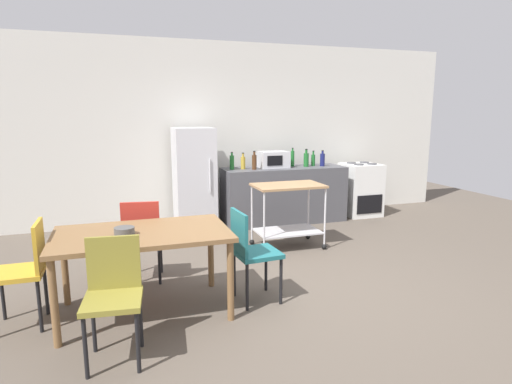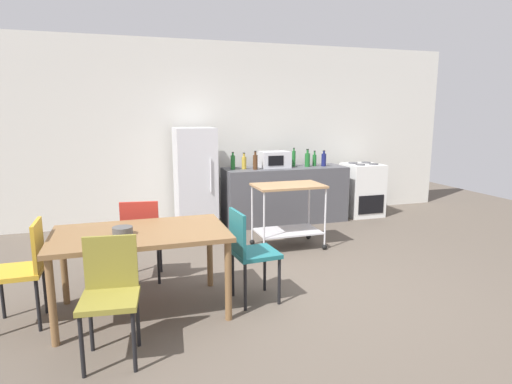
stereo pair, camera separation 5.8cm
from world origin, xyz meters
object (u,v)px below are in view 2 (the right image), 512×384
(kitchen_cart, at_px, (288,205))
(microwave, at_px, (275,159))
(bottle_olive_oil, at_px, (244,162))
(chair_mustard, at_px, (25,266))
(refrigerator, at_px, (195,178))
(chair_olive, at_px, (110,290))
(bottle_sesame_oil, at_px, (324,159))
(fruit_bowl, at_px, (123,231))
(bottle_vinegar, at_px, (294,158))
(dining_table, at_px, (141,240))
(chair_red, at_px, (142,234))
(stove_oven, at_px, (362,190))
(bottle_hot_sauce, at_px, (307,159))
(bottle_soy_sauce, at_px, (314,160))
(bottle_soda, at_px, (233,162))
(bottle_wine, at_px, (255,162))
(chair_teal, at_px, (249,249))

(kitchen_cart, relative_size, microwave, 1.98)
(kitchen_cart, height_order, bottle_olive_oil, bottle_olive_oil)
(chair_mustard, relative_size, refrigerator, 0.57)
(chair_olive, xyz_separation_m, bottle_sesame_oil, (3.33, 3.27, 0.49))
(microwave, bearing_deg, fruit_bowl, -131.14)
(bottle_vinegar, bearing_deg, dining_table, -133.59)
(chair_red, relative_size, refrigerator, 0.57)
(chair_olive, relative_size, stove_oven, 0.97)
(microwave, xyz_separation_m, bottle_hot_sauce, (0.55, -0.06, -0.01))
(stove_oven, relative_size, fruit_bowl, 5.42)
(chair_mustard, height_order, bottle_vinegar, bottle_vinegar)
(stove_oven, distance_m, bottle_soy_sauce, 1.07)
(bottle_soda, height_order, bottle_vinegar, bottle_vinegar)
(chair_red, distance_m, kitchen_cart, 2.00)
(chair_mustard, xyz_separation_m, bottle_hot_sauce, (3.73, 2.55, 0.50))
(bottle_olive_oil, bearing_deg, refrigerator, 173.61)
(kitchen_cart, height_order, bottle_soda, bottle_soda)
(refrigerator, bearing_deg, chair_red, -114.78)
(chair_olive, bearing_deg, bottle_olive_oil, 65.85)
(dining_table, xyz_separation_m, kitchen_cart, (1.94, 1.34, -0.10))
(bottle_olive_oil, bearing_deg, kitchen_cart, -80.08)
(dining_table, xyz_separation_m, bottle_olive_oil, (1.71, 2.64, 0.33))
(dining_table, height_order, refrigerator, refrigerator)
(kitchen_cart, bearing_deg, chair_olive, -137.40)
(bottle_soda, relative_size, bottle_soy_sauce, 1.08)
(kitchen_cart, distance_m, microwave, 1.44)
(kitchen_cart, distance_m, bottle_sesame_oil, 1.74)
(chair_mustard, xyz_separation_m, bottle_vinegar, (3.53, 2.66, 0.51))
(chair_olive, xyz_separation_m, bottle_wine, (2.12, 3.21, 0.50))
(chair_olive, bearing_deg, bottle_hot_sauce, 53.82)
(bottle_wine, height_order, bottle_hot_sauce, bottle_wine)
(refrigerator, distance_m, bottle_soda, 0.63)
(chair_teal, height_order, chair_red, same)
(chair_teal, bearing_deg, refrigerator, -4.24)
(refrigerator, xyz_separation_m, bottle_olive_oil, (0.76, -0.09, 0.23))
(bottle_olive_oil, bearing_deg, bottle_sesame_oil, -1.82)
(stove_oven, xyz_separation_m, bottle_soda, (-2.32, 0.00, 0.56))
(chair_olive, relative_size, fruit_bowl, 5.24)
(bottle_olive_oil, bearing_deg, chair_mustard, -135.93)
(chair_teal, xyz_separation_m, bottle_soy_sauce, (1.97, 2.75, 0.48))
(refrigerator, bearing_deg, bottle_wine, -11.87)
(chair_teal, xyz_separation_m, bottle_wine, (0.90, 2.62, 0.50))
(refrigerator, relative_size, kitchen_cart, 1.70)
(refrigerator, distance_m, kitchen_cart, 1.71)
(stove_oven, height_order, fruit_bowl, stove_oven)
(chair_mustard, bearing_deg, chair_olive, 43.23)
(chair_teal, xyz_separation_m, chair_red, (-0.93, 0.82, 0.00))
(bottle_soda, height_order, bottle_soy_sauce, bottle_soda)
(stove_oven, height_order, microwave, microwave)
(chair_mustard, distance_m, bottle_sesame_oil, 4.77)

